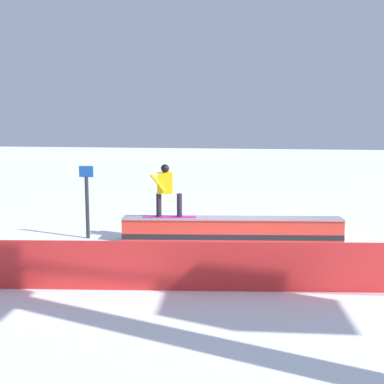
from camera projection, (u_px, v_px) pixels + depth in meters
name	position (u px, v px, depth m)	size (l,w,h in m)	color
ground_plane	(232.00, 241.00, 12.33)	(120.00, 120.00, 0.00)	white
grind_box	(232.00, 230.00, 12.30)	(5.79, 1.69, 0.63)	red
snowboarder	(166.00, 189.00, 12.20)	(1.43, 0.56, 1.40)	#C01E93
safety_fence	(201.00, 266.00, 8.46)	(9.50, 0.06, 0.92)	red
trail_marker	(87.00, 200.00, 12.51)	(0.40, 0.10, 1.97)	#262628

